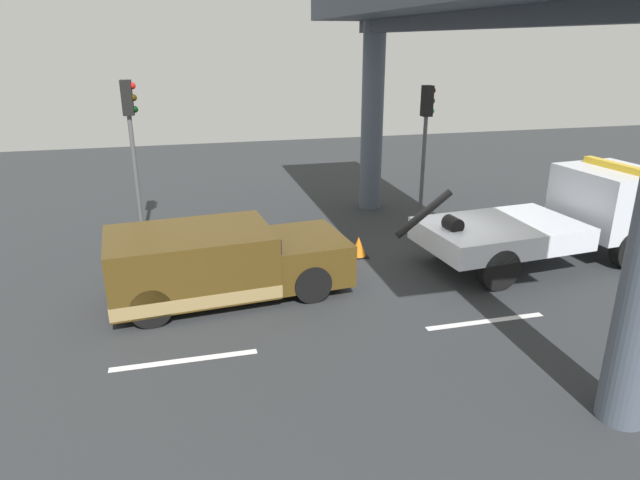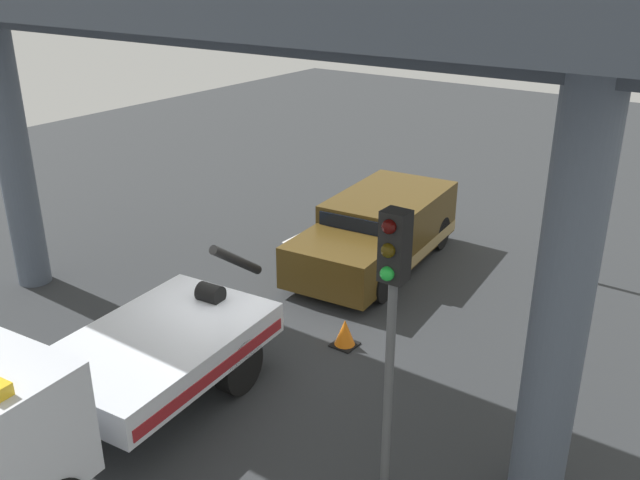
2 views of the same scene
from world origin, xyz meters
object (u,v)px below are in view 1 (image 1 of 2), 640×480
Objects in this scene: traffic_light_near at (131,127)px; traffic_light_far at (426,124)px; towed_van_green at (218,263)px; traffic_cone_orange at (359,247)px; tow_truck_white at (565,215)px.

traffic_light_far is (8.50, 0.00, -0.20)m from traffic_light_near.
towed_van_green is 5.13m from traffic_light_near.
traffic_light_near is (-1.82, 4.12, 2.46)m from towed_van_green.
traffic_light_near is at bearing 180.00° from traffic_light_far.
traffic_light_near reaches higher than traffic_light_far.
traffic_light_far is at bearing 31.65° from towed_van_green.
traffic_cone_orange is (3.76, 1.52, -0.52)m from towed_van_green.
traffic_light_far reaches higher than traffic_cone_orange.
tow_truck_white reaches higher than traffic_cone_orange.
traffic_cone_orange is at bearing 22.07° from towed_van_green.
towed_van_green is at bearing -157.93° from traffic_cone_orange.
traffic_light_near is (-10.63, 4.04, 2.04)m from tow_truck_white.
traffic_light_near is 1.07× the size of traffic_light_far.
towed_van_green is at bearing -66.17° from traffic_light_near.
towed_van_green is at bearing -179.49° from tow_truck_white.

